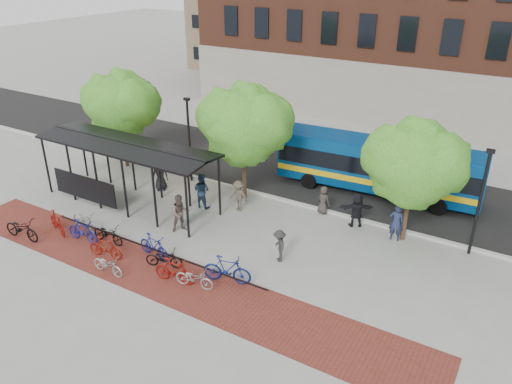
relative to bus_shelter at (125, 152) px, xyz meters
The scene contains 32 objects.
ground 8.68m from the bus_shelter, ahead, with size 160.00×160.00×0.00m, color #9E9E99.
asphalt_street 12.12m from the bus_shelter, 46.19° to the left, with size 160.00×8.00×0.01m, color black.
curb 9.74m from the bus_shelter, 28.84° to the left, with size 160.00×0.25×0.12m, color #B7B7B2.
brick_strip 8.19m from the bus_shelter, 36.40° to the right, with size 24.00×3.00×0.01m, color maroon.
bike_rack_rail 6.74m from the bus_shelter, 36.84° to the right, with size 12.00×0.05×0.95m, color black.
bus_shelter is the anchor object (origin of this frame).
tree_a 5.52m from the bus_shelter, 134.60° to the left, with size 4.90×4.00×6.18m.
tree_b 6.64m from the bus_shelter, 36.21° to the left, with size 5.15×4.20×6.47m.
tree_c 14.77m from the bus_shelter, 15.06° to the left, with size 4.66×3.80×5.92m.
lamp_post_left 4.24m from the bus_shelter, 74.47° to the left, with size 0.35×0.20×5.12m.
lamp_post_right 17.61m from the bus_shelter, 13.39° to the left, with size 0.35×0.20×5.12m.
bus 14.00m from the bus_shelter, 36.02° to the left, with size 11.51×3.27×3.07m.
bike_0 6.32m from the bus_shelter, 106.87° to the right, with size 0.74×2.11×1.11m, color black.
bike_1 4.99m from the bus_shelter, 99.60° to the right, with size 0.52×1.86×1.12m, color maroon.
bike_2 4.21m from the bus_shelter, 87.01° to the right, with size 0.65×1.85×0.97m, color #98989A.
bike_3 5.00m from the bus_shelter, 76.37° to the right, with size 0.53×1.88×1.13m, color navy.
bike_4 4.97m from the bus_shelter, 60.09° to the right, with size 0.64×1.82×0.96m, color black.
bike_5 6.11m from the bus_shelter, 57.38° to the right, with size 0.49×1.73×1.04m, color maroon.
bike_6 7.32m from the bus_shelter, 54.17° to the right, with size 0.58×1.68×0.88m, color #A1A1A3.
bike_7 6.50m from the bus_shelter, 36.08° to the right, with size 0.54×1.90×1.14m, color navy.
bike_8 7.43m from the bus_shelter, 34.31° to the right, with size 0.59×1.69×0.89m, color black.
bike_9 8.62m from the bus_shelter, 33.62° to the right, with size 0.53×1.86×1.12m, color maroon.
bike_10 9.33m from the bus_shelter, 29.63° to the right, with size 0.59×1.70×0.89m, color #A8A8AB.
bike_11 9.73m from the bus_shelter, 21.50° to the right, with size 0.59×2.09×1.26m, color navy.
pedestrian_0 3.00m from the bus_shelter, 79.43° to the left, with size 0.91×0.59×1.85m, color black.
pedestrian_2 4.57m from the bus_shelter, 22.70° to the left, with size 0.95×0.74×1.96m, color #1D2E44.
pedestrian_3 6.49m from the bus_shelter, 21.62° to the left, with size 1.11×0.64×1.72m, color brown.
pedestrian_5 12.50m from the bus_shelter, 18.23° to the left, with size 1.70×0.54×1.83m, color black.
pedestrian_6 10.85m from the bus_shelter, 23.76° to the left, with size 0.75×0.49×1.54m, color #372F2C.
pedestrian_7 14.39m from the bus_shelter, 14.41° to the left, with size 0.68×0.45×1.87m, color #212B4E.
pedestrian_8 4.95m from the bus_shelter, 13.06° to the right, with size 0.95×0.74×1.95m, color brown.
pedestrian_9 10.16m from the bus_shelter, ahead, with size 1.00×0.57×1.54m, color #282828.
Camera 1 is at (10.52, -18.19, 12.56)m, focal length 35.00 mm.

